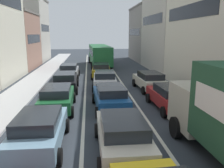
{
  "coord_description": "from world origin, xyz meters",
  "views": [
    {
      "loc": [
        -1.35,
        -1.7,
        4.56
      ],
      "look_at": [
        0.0,
        12.0,
        1.6
      ],
      "focal_mm": 37.61,
      "sensor_mm": 36.0,
      "label": 1
    }
  ],
  "objects_px": {
    "hatchback_centre_lane_third": "(110,97)",
    "sedan_left_lane_third": "(57,97)",
    "wagon_left_lane_second": "(39,129)",
    "coupe_centre_lane_fourth": "(105,79)",
    "sedan_centre_lane_fifth": "(101,70)",
    "bus_mid_queue_primary": "(100,54)",
    "wagon_right_lane_far": "(150,80)",
    "sedan_centre_lane_second": "(122,134)",
    "sedan_left_lane_fourth": "(65,81)",
    "sedan_right_lane_behind_truck": "(170,97)",
    "sedan_left_lane_fifth": "(69,71)"
  },
  "relations": [
    {
      "from": "hatchback_centre_lane_third",
      "to": "sedan_left_lane_third",
      "type": "bearing_deg",
      "value": 83.81
    },
    {
      "from": "wagon_left_lane_second",
      "to": "sedan_left_lane_third",
      "type": "relative_size",
      "value": 1.0
    },
    {
      "from": "wagon_left_lane_second",
      "to": "sedan_centre_lane_fifth",
      "type": "xyz_separation_m",
      "value": [
        3.31,
        15.53,
        0.0
      ]
    },
    {
      "from": "hatchback_centre_lane_third",
      "to": "sedan_left_lane_fifth",
      "type": "xyz_separation_m",
      "value": [
        -3.33,
        10.58,
        0.0
      ]
    },
    {
      "from": "sedan_left_lane_fourth",
      "to": "wagon_right_lane_far",
      "type": "bearing_deg",
      "value": -94.76
    },
    {
      "from": "sedan_right_lane_behind_truck",
      "to": "bus_mid_queue_primary",
      "type": "height_order",
      "value": "bus_mid_queue_primary"
    },
    {
      "from": "sedan_left_lane_fourth",
      "to": "wagon_right_lane_far",
      "type": "distance_m",
      "value": 6.91
    },
    {
      "from": "coupe_centre_lane_fourth",
      "to": "wagon_right_lane_far",
      "type": "xyz_separation_m",
      "value": [
        3.67,
        -0.85,
        0.0
      ]
    },
    {
      "from": "hatchback_centre_lane_third",
      "to": "bus_mid_queue_primary",
      "type": "height_order",
      "value": "bus_mid_queue_primary"
    },
    {
      "from": "coupe_centre_lane_fourth",
      "to": "sedan_left_lane_fifth",
      "type": "relative_size",
      "value": 1.01
    },
    {
      "from": "hatchback_centre_lane_third",
      "to": "sedan_left_lane_third",
      "type": "xyz_separation_m",
      "value": [
        -3.21,
        0.2,
        0.0
      ]
    },
    {
      "from": "wagon_left_lane_second",
      "to": "wagon_right_lane_far",
      "type": "xyz_separation_m",
      "value": [
        6.99,
        9.43,
        0.0
      ]
    },
    {
      "from": "sedan_centre_lane_second",
      "to": "wagon_left_lane_second",
      "type": "distance_m",
      "value": 3.35
    },
    {
      "from": "wagon_left_lane_second",
      "to": "hatchback_centre_lane_third",
      "type": "distance_m",
      "value": 5.72
    },
    {
      "from": "wagon_left_lane_second",
      "to": "sedan_left_lane_fourth",
      "type": "distance_m",
      "value": 9.87
    },
    {
      "from": "bus_mid_queue_primary",
      "to": "sedan_centre_lane_second",
      "type": "bearing_deg",
      "value": 176.85
    },
    {
      "from": "wagon_right_lane_far",
      "to": "sedan_left_lane_fifth",
      "type": "bearing_deg",
      "value": 46.94
    },
    {
      "from": "hatchback_centre_lane_third",
      "to": "sedan_left_lane_fourth",
      "type": "relative_size",
      "value": 1.01
    },
    {
      "from": "sedan_centre_lane_second",
      "to": "sedan_left_lane_fifth",
      "type": "xyz_separation_m",
      "value": [
        -3.29,
        16.03,
        0.0
      ]
    },
    {
      "from": "sedan_centre_lane_second",
      "to": "hatchback_centre_lane_third",
      "type": "height_order",
      "value": "same"
    },
    {
      "from": "sedan_centre_lane_fifth",
      "to": "sedan_right_lane_behind_truck",
      "type": "height_order",
      "value": "same"
    },
    {
      "from": "hatchback_centre_lane_third",
      "to": "sedan_centre_lane_fifth",
      "type": "relative_size",
      "value": 1.0
    },
    {
      "from": "sedan_right_lane_behind_truck",
      "to": "wagon_right_lane_far",
      "type": "height_order",
      "value": "same"
    },
    {
      "from": "sedan_left_lane_fourth",
      "to": "wagon_right_lane_far",
      "type": "xyz_separation_m",
      "value": [
        6.89,
        -0.44,
        0.0
      ]
    },
    {
      "from": "coupe_centre_lane_fourth",
      "to": "sedan_left_lane_fourth",
      "type": "bearing_deg",
      "value": 99.23
    },
    {
      "from": "sedan_centre_lane_second",
      "to": "sedan_centre_lane_fifth",
      "type": "distance_m",
      "value": 16.31
    },
    {
      "from": "sedan_centre_lane_second",
      "to": "hatchback_centre_lane_third",
      "type": "relative_size",
      "value": 0.98
    },
    {
      "from": "sedan_left_lane_third",
      "to": "sedan_right_lane_behind_truck",
      "type": "bearing_deg",
      "value": -95.36
    },
    {
      "from": "wagon_right_lane_far",
      "to": "bus_mid_queue_primary",
      "type": "distance_m",
      "value": 15.5
    },
    {
      "from": "sedan_left_lane_fifth",
      "to": "sedan_right_lane_behind_truck",
      "type": "xyz_separation_m",
      "value": [
        6.99,
        -10.91,
        0.0
      ]
    },
    {
      "from": "sedan_centre_lane_fifth",
      "to": "bus_mid_queue_primary",
      "type": "height_order",
      "value": "bus_mid_queue_primary"
    },
    {
      "from": "sedan_left_lane_fourth",
      "to": "sedan_right_lane_behind_truck",
      "type": "bearing_deg",
      "value": -129.91
    },
    {
      "from": "hatchback_centre_lane_third",
      "to": "coupe_centre_lane_fourth",
      "type": "height_order",
      "value": "same"
    },
    {
      "from": "wagon_left_lane_second",
      "to": "sedan_left_lane_third",
      "type": "xyz_separation_m",
      "value": [
        0.09,
        4.87,
        0.0
      ]
    },
    {
      "from": "sedan_centre_lane_second",
      "to": "coupe_centre_lane_fourth",
      "type": "height_order",
      "value": "same"
    },
    {
      "from": "wagon_left_lane_second",
      "to": "bus_mid_queue_primary",
      "type": "relative_size",
      "value": 0.41
    },
    {
      "from": "sedan_left_lane_third",
      "to": "coupe_centre_lane_fourth",
      "type": "relative_size",
      "value": 0.99
    },
    {
      "from": "sedan_left_lane_third",
      "to": "coupe_centre_lane_fourth",
      "type": "bearing_deg",
      "value": -31.83
    },
    {
      "from": "coupe_centre_lane_fourth",
      "to": "wagon_right_lane_far",
      "type": "height_order",
      "value": "same"
    },
    {
      "from": "sedan_centre_lane_second",
      "to": "sedan_centre_lane_fifth",
      "type": "height_order",
      "value": "same"
    },
    {
      "from": "wagon_right_lane_far",
      "to": "wagon_left_lane_second",
      "type": "bearing_deg",
      "value": 140.11
    },
    {
      "from": "wagon_left_lane_second",
      "to": "sedan_left_lane_fourth",
      "type": "bearing_deg",
      "value": -0.25
    },
    {
      "from": "coupe_centre_lane_fourth",
      "to": "sedan_left_lane_fifth",
      "type": "bearing_deg",
      "value": 35.98
    },
    {
      "from": "wagon_left_lane_second",
      "to": "sedan_centre_lane_fifth",
      "type": "height_order",
      "value": "same"
    },
    {
      "from": "sedan_right_lane_behind_truck",
      "to": "sedan_left_lane_fifth",
      "type": "bearing_deg",
      "value": 30.29
    },
    {
      "from": "sedan_centre_lane_second",
      "to": "wagon_right_lane_far",
      "type": "xyz_separation_m",
      "value": [
        3.72,
        10.2,
        0.0
      ]
    },
    {
      "from": "wagon_right_lane_far",
      "to": "sedan_centre_lane_fifth",
      "type": "bearing_deg",
      "value": 27.67
    },
    {
      "from": "wagon_left_lane_second",
      "to": "sedan_left_lane_fifth",
      "type": "height_order",
      "value": "same"
    },
    {
      "from": "sedan_left_lane_third",
      "to": "bus_mid_queue_primary",
      "type": "relative_size",
      "value": 0.41
    },
    {
      "from": "wagon_left_lane_second",
      "to": "sedan_right_lane_behind_truck",
      "type": "height_order",
      "value": "same"
    }
  ]
}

